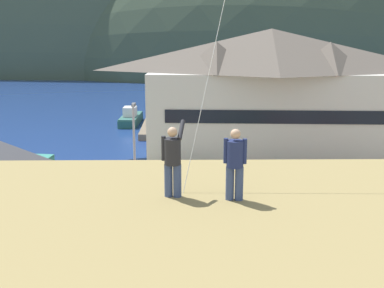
{
  "coord_description": "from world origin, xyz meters",
  "views": [
    {
      "loc": [
        -1.03,
        -20.36,
        10.87
      ],
      "look_at": [
        -0.6,
        9.0,
        3.81
      ],
      "focal_mm": 43.84,
      "sensor_mm": 36.0,
      "label": 1
    }
  ],
  "objects": [
    {
      "name": "person_kite_flyer",
      "position": [
        -1.34,
        -9.46,
        7.88
      ],
      "size": [
        0.58,
        0.63,
        1.86
      ],
      "color": "#384770",
      "rests_on": "grassy_hill_foreground"
    },
    {
      "name": "parked_car_back_row_right",
      "position": [
        5.21,
        0.47,
        1.06
      ],
      "size": [
        4.25,
        2.15,
        1.82
      ],
      "color": "#236633",
      "rests_on": "parking_lot_pad"
    },
    {
      "name": "parked_car_corner_spot",
      "position": [
        0.2,
        1.64,
        1.06
      ],
      "size": [
        4.25,
        2.14,
        1.82
      ],
      "color": "#9EA3A8",
      "rests_on": "parking_lot_pad"
    },
    {
      "name": "parked_car_mid_row_center",
      "position": [
        2.4,
        7.06,
        1.06
      ],
      "size": [
        4.21,
        2.08,
        1.82
      ],
      "color": "#236633",
      "rests_on": "parking_lot_pad"
    },
    {
      "name": "parked_car_front_row_silver",
      "position": [
        7.47,
        7.13,
        1.06
      ],
      "size": [
        4.35,
        2.36,
        1.82
      ],
      "color": "red",
      "rests_on": "parking_lot_pad"
    },
    {
      "name": "parked_car_front_row_red",
      "position": [
        -7.42,
        1.43,
        1.06
      ],
      "size": [
        4.25,
        2.16,
        1.82
      ],
      "color": "red",
      "rests_on": "parking_lot_pad"
    },
    {
      "name": "parking_lot_pad",
      "position": [
        0.0,
        5.0,
        0.05
      ],
      "size": [
        40.0,
        20.0,
        0.1
      ],
      "primitive_type": "cube",
      "color": "gray",
      "rests_on": "ground"
    },
    {
      "name": "harbor_lodge",
      "position": [
        6.47,
        21.0,
        5.9
      ],
      "size": [
        22.82,
        10.12,
        11.13
      ],
      "color": "beige",
      "rests_on": "ground"
    },
    {
      "name": "parking_light_pole",
      "position": [
        -4.49,
        10.56,
        3.67
      ],
      "size": [
        0.24,
        0.78,
        6.1
      ],
      "color": "#ADADB2",
      "rests_on": "parking_lot_pad"
    },
    {
      "name": "ground_plane",
      "position": [
        0.0,
        0.0,
        0.0
      ],
      "size": [
        600.0,
        600.0,
        0.0
      ],
      "primitive_type": "plane",
      "color": "#66604C"
    },
    {
      "name": "bay_water",
      "position": [
        0.0,
        60.0,
        0.01
      ],
      "size": [
        360.0,
        84.0,
        0.03
      ],
      "primitive_type": "cube",
      "color": "navy",
      "rests_on": "ground"
    },
    {
      "name": "moored_boat_wharfside",
      "position": [
        -7.6,
        35.26,
        0.72
      ],
      "size": [
        2.36,
        6.55,
        2.16
      ],
      "color": "#23564C",
      "rests_on": "ground"
    },
    {
      "name": "far_hill_center_saddle",
      "position": [
        25.77,
        110.58,
        0.0
      ],
      "size": [
        134.85,
        71.29,
        78.94
      ],
      "primitive_type": "ellipsoid",
      "color": "#3D4C38",
      "rests_on": "ground"
    },
    {
      "name": "person_companion",
      "position": [
        0.14,
        -9.71,
        7.87
      ],
      "size": [
        0.55,
        0.4,
        1.74
      ],
      "color": "#384770",
      "rests_on": "grassy_hill_foreground"
    },
    {
      "name": "far_hill_east_peak",
      "position": [
        -15.97,
        110.54,
        0.0
      ],
      "size": [
        141.96,
        48.2,
        89.63
      ],
      "primitive_type": "ellipsoid",
      "color": "#42513D",
      "rests_on": "ground"
    },
    {
      "name": "parked_car_mid_row_far",
      "position": [
        -5.18,
        5.85,
        1.06
      ],
      "size": [
        4.26,
        2.18,
        1.82
      ],
      "color": "red",
      "rests_on": "parking_lot_pad"
    },
    {
      "name": "wharf_dock",
      "position": [
        -4.23,
        32.52,
        0.35
      ],
      "size": [
        3.2,
        12.82,
        0.7
      ],
      "color": "#70604C",
      "rests_on": "ground"
    }
  ]
}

